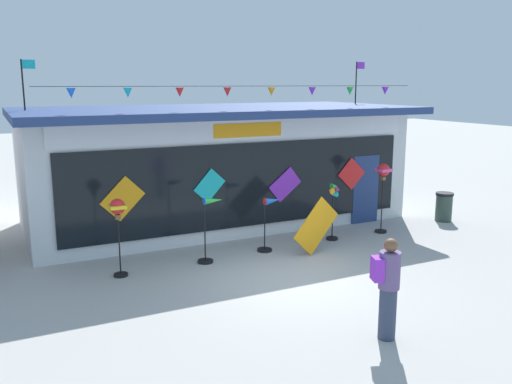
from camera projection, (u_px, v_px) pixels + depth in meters
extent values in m
plane|color=#ADAAA5|center=(292.00, 280.00, 11.42)|extent=(80.00, 80.00, 0.00)
cube|color=silver|center=(214.00, 168.00, 16.18)|extent=(10.67, 4.51, 3.20)
cube|color=navy|center=(219.00, 111.00, 15.48)|extent=(11.07, 5.36, 0.20)
cube|color=silver|center=(248.00, 130.00, 13.91)|extent=(9.82, 0.08, 0.51)
cube|color=orange|center=(248.00, 130.00, 13.89)|extent=(1.92, 0.04, 0.36)
cube|color=black|center=(248.00, 185.00, 14.21)|extent=(9.60, 0.06, 2.21)
cube|color=navy|center=(365.00, 189.00, 15.98)|extent=(0.90, 0.07, 2.00)
cube|color=orange|center=(123.00, 199.00, 12.72)|extent=(1.08, 0.03, 1.08)
cube|color=#19B7BC|center=(209.00, 186.00, 13.66)|extent=(0.86, 0.03, 0.87)
cube|color=purple|center=(285.00, 185.00, 14.65)|extent=(1.00, 0.03, 0.95)
cube|color=red|center=(351.00, 174.00, 15.58)|extent=(0.94, 0.03, 0.94)
cylinder|color=black|center=(250.00, 86.00, 13.58)|extent=(10.24, 0.01, 0.01)
cone|color=blue|center=(71.00, 93.00, 11.72)|extent=(0.20, 0.20, 0.22)
cone|color=#19B7BC|center=(128.00, 93.00, 12.26)|extent=(0.20, 0.20, 0.22)
cone|color=red|center=(180.00, 92.00, 12.80)|extent=(0.20, 0.20, 0.22)
cone|color=red|center=(227.00, 92.00, 13.34)|extent=(0.20, 0.20, 0.22)
cone|color=orange|center=(271.00, 92.00, 13.87)|extent=(0.20, 0.20, 0.22)
cone|color=purple|center=(312.00, 91.00, 14.41)|extent=(0.20, 0.20, 0.22)
cone|color=green|center=(350.00, 91.00, 14.95)|extent=(0.20, 0.20, 0.22)
cone|color=purple|center=(385.00, 91.00, 15.49)|extent=(0.20, 0.20, 0.22)
cylinder|color=black|center=(23.00, 85.00, 13.48)|extent=(0.04, 0.04, 1.25)
cube|color=#19B7BC|center=(28.00, 64.00, 13.45)|extent=(0.32, 0.02, 0.22)
cylinder|color=black|center=(356.00, 83.00, 17.93)|extent=(0.04, 0.04, 1.36)
cube|color=purple|center=(361.00, 65.00, 17.89)|extent=(0.32, 0.02, 0.22)
cylinder|color=black|center=(121.00, 275.00, 11.65)|extent=(0.30, 0.30, 0.06)
cylinder|color=black|center=(119.00, 246.00, 11.52)|extent=(0.03, 0.03, 1.37)
sphere|color=red|center=(117.00, 207.00, 11.35)|extent=(0.33, 0.33, 0.33)
cube|color=yellow|center=(117.00, 207.00, 11.35)|extent=(0.34, 0.34, 0.07)
cube|color=brown|center=(118.00, 217.00, 11.40)|extent=(0.10, 0.10, 0.10)
cylinder|color=black|center=(205.00, 261.00, 12.54)|extent=(0.36, 0.36, 0.06)
cylinder|color=black|center=(205.00, 232.00, 12.40)|extent=(0.03, 0.03, 1.44)
cone|color=green|center=(213.00, 200.00, 12.36)|extent=(0.45, 0.18, 0.16)
cylinder|color=blue|center=(204.00, 201.00, 12.26)|extent=(0.03, 0.16, 0.16)
cylinder|color=black|center=(265.00, 250.00, 13.39)|extent=(0.37, 0.37, 0.06)
cylinder|color=black|center=(265.00, 226.00, 13.27)|extent=(0.03, 0.03, 1.25)
cone|color=blue|center=(273.00, 201.00, 13.25)|extent=(0.48, 0.24, 0.16)
cylinder|color=red|center=(265.00, 201.00, 13.15)|extent=(0.03, 0.16, 0.16)
cylinder|color=black|center=(332.00, 238.00, 14.38)|extent=(0.31, 0.31, 0.06)
cylinder|color=black|center=(333.00, 215.00, 14.26)|extent=(0.03, 0.03, 1.34)
cylinder|color=black|center=(334.00, 190.00, 14.09)|extent=(0.06, 0.04, 0.06)
cone|color=#EA4CA3|center=(338.00, 190.00, 14.14)|extent=(0.16, 0.17, 0.16)
cone|color=green|center=(334.00, 186.00, 14.07)|extent=(0.17, 0.16, 0.16)
cone|color=orange|center=(331.00, 191.00, 14.04)|extent=(0.16, 0.17, 0.16)
cone|color=#19B7BC|center=(334.00, 195.00, 14.11)|extent=(0.17, 0.16, 0.16)
cylinder|color=black|center=(381.00, 231.00, 15.08)|extent=(0.32, 0.32, 0.06)
cylinder|color=black|center=(382.00, 205.00, 14.93)|extent=(0.03, 0.03, 1.58)
sphere|color=red|center=(384.00, 170.00, 14.74)|extent=(0.34, 0.34, 0.34)
cube|color=#EA4CA3|center=(384.00, 170.00, 14.74)|extent=(0.35, 0.35, 0.08)
cube|color=brown|center=(383.00, 178.00, 14.78)|extent=(0.10, 0.10, 0.10)
cylinder|color=#333D56|center=(387.00, 313.00, 8.73)|extent=(0.28, 0.28, 0.86)
cylinder|color=#604C7F|center=(390.00, 270.00, 8.59)|extent=(0.34, 0.34, 0.60)
sphere|color=brown|center=(391.00, 245.00, 8.51)|extent=(0.22, 0.22, 0.22)
cube|color=purple|center=(377.00, 269.00, 8.56)|extent=(0.24, 0.30, 0.38)
cylinder|color=#2D4238|center=(444.00, 208.00, 16.27)|extent=(0.48, 0.48, 0.78)
cylinder|color=black|center=(445.00, 194.00, 16.19)|extent=(0.52, 0.52, 0.08)
cube|color=orange|center=(316.00, 226.00, 13.09)|extent=(1.38, 0.22, 1.38)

